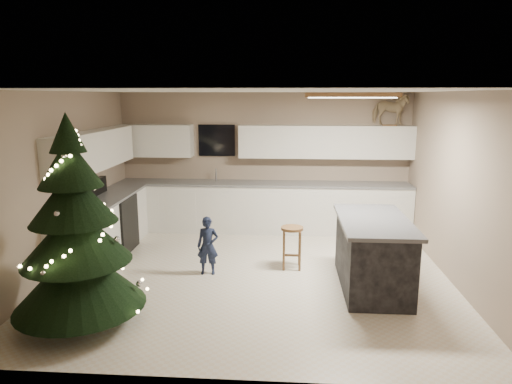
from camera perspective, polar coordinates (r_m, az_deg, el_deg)
ground_plane at (r=6.71m, az=-0.21°, el=-10.28°), size 5.50×5.50×0.00m
room_shell at (r=6.26m, az=-0.01°, el=4.71°), size 5.52×5.02×2.61m
cabinetry at (r=8.15m, az=-5.76°, el=-0.71°), size 5.50×3.20×2.00m
island at (r=6.34m, az=14.35°, el=-7.39°), size 0.90×1.70×0.95m
bar_stool at (r=6.82m, az=4.52°, el=-5.65°), size 0.33×0.33×0.64m
christmas_tree at (r=5.41m, az=-21.57°, el=-5.72°), size 1.49×1.44×2.38m
toddler at (r=6.64m, az=-6.04°, el=-6.70°), size 0.32×0.21×0.85m
rocking_horse at (r=8.72m, az=16.45°, el=9.87°), size 0.70×0.46×0.57m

